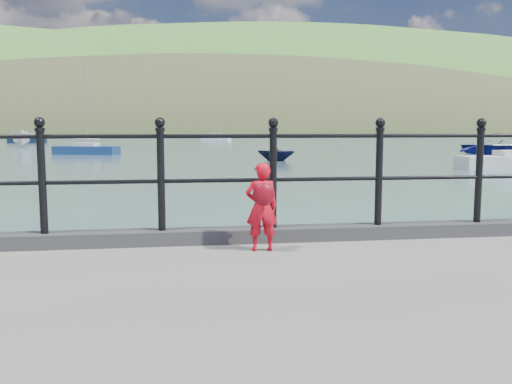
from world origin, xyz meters
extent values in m
plane|color=#2D4251|center=(0.00, 0.00, 0.00)|extent=(600.00, 600.00, 0.00)
cube|color=#28282B|center=(0.00, -0.15, 1.07)|extent=(60.00, 0.30, 0.15)
cylinder|color=black|center=(0.00, -0.15, 1.67)|extent=(18.00, 0.04, 0.04)
cylinder|color=black|center=(0.00, -0.15, 2.15)|extent=(18.00, 0.04, 0.04)
cylinder|color=black|center=(-1.80, -0.15, 1.67)|extent=(0.08, 0.08, 1.05)
sphere|color=black|center=(-1.80, -0.15, 2.29)|extent=(0.11, 0.11, 0.11)
cylinder|color=black|center=(-0.60, -0.15, 1.67)|extent=(0.08, 0.08, 1.05)
sphere|color=black|center=(-0.60, -0.15, 2.29)|extent=(0.11, 0.11, 0.11)
cylinder|color=black|center=(0.60, -0.15, 1.67)|extent=(0.08, 0.08, 1.05)
sphere|color=black|center=(0.60, -0.15, 2.29)|extent=(0.11, 0.11, 0.11)
cylinder|color=black|center=(1.80, -0.15, 1.67)|extent=(0.08, 0.08, 1.05)
sphere|color=black|center=(1.80, -0.15, 2.29)|extent=(0.11, 0.11, 0.11)
cylinder|color=black|center=(3.00, -0.15, 1.67)|extent=(0.08, 0.08, 1.05)
sphere|color=black|center=(3.00, -0.15, 2.29)|extent=(0.11, 0.11, 0.11)
ellipsoid|color=#333A21|center=(20.00, 195.00, -15.40)|extent=(400.00, 100.00, 88.00)
ellipsoid|color=#387026|center=(60.00, 255.00, -27.30)|extent=(600.00, 180.00, 156.00)
cube|color=silver|center=(-35.00, 181.00, 3.00)|extent=(9.00, 6.00, 6.00)
cube|color=#4C4744|center=(-35.00, 181.00, 7.00)|extent=(9.50, 6.50, 2.00)
cube|color=silver|center=(-12.00, 181.00, 3.00)|extent=(9.00, 6.00, 6.00)
cube|color=#4C4744|center=(-12.00, 181.00, 7.00)|extent=(9.50, 6.50, 2.00)
cube|color=silver|center=(18.00, 181.00, 3.00)|extent=(9.00, 6.00, 6.00)
cube|color=#4C4744|center=(18.00, 181.00, 7.00)|extent=(9.50, 6.50, 2.00)
cube|color=silver|center=(45.00, 181.00, 3.00)|extent=(9.00, 6.00, 6.00)
cube|color=#4C4744|center=(45.00, 181.00, 7.00)|extent=(9.50, 6.50, 2.00)
imported|color=red|center=(0.40, -0.60, 1.45)|extent=(0.33, 0.22, 0.89)
ellipsoid|color=red|center=(0.40, -0.73, 1.59)|extent=(0.22, 0.11, 0.23)
imported|color=navy|center=(25.98, 36.18, 0.62)|extent=(6.27, 7.17, 1.24)
imported|color=white|center=(-17.81, 58.17, 0.99)|extent=(3.12, 5.42, 1.97)
imported|color=black|center=(6.07, 29.91, 0.68)|extent=(3.30, 3.15, 1.35)
cube|color=white|center=(6.26, 90.83, 0.25)|extent=(5.38, 3.69, 0.90)
cube|color=beige|center=(6.26, 90.83, 0.75)|extent=(2.12, 1.78, 0.50)
cylinder|color=#A5A5A8|center=(6.26, 90.83, 4.18)|extent=(0.10, 0.10, 6.96)
cylinder|color=#A5A5A8|center=(6.26, 90.83, 1.30)|extent=(2.14, 1.08, 0.06)
cube|color=black|center=(-22.41, 77.83, 0.25)|extent=(5.53, 2.64, 0.90)
cube|color=beige|center=(-22.41, 77.83, 0.75)|extent=(2.05, 1.49, 0.50)
cylinder|color=#A5A5A8|center=(-22.41, 77.83, 4.08)|extent=(0.10, 0.10, 6.76)
cylinder|color=#A5A5A8|center=(-22.41, 77.83, 1.30)|extent=(2.36, 0.52, 0.06)
cube|color=navy|center=(-8.07, 41.14, 0.25)|extent=(5.62, 3.28, 0.90)
cube|color=beige|center=(-8.07, 41.14, 0.75)|extent=(2.15, 1.72, 0.50)
cylinder|color=#A5A5A8|center=(-8.07, 41.14, 4.18)|extent=(0.10, 0.10, 6.96)
cylinder|color=#A5A5A8|center=(-8.07, 41.14, 1.30)|extent=(2.31, 0.80, 0.06)
camera|label=1|loc=(-0.41, -5.91, 2.24)|focal=38.00mm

